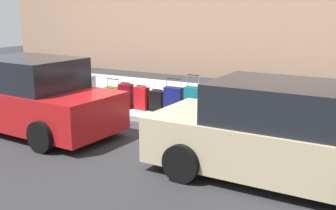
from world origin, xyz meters
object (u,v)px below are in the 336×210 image
Objects in this scene: suitcase_teal_5 at (193,102)px; fire_hydrant at (93,87)px; suitcase_navy_6 at (174,101)px; parked_car_beige_0 at (283,135)px; suitcase_olive_10 at (113,96)px; parked_car_red_1 at (32,98)px; suitcase_olive_3 at (230,106)px; suitcase_red_1 at (274,116)px; suitcase_silver_4 at (211,106)px; bollard_post at (72,87)px; suitcase_black_7 at (157,101)px; suitcase_maroon_9 at (126,96)px; suitcase_red_8 at (142,98)px; suitcase_black_0 at (295,119)px; suitcase_maroon_2 at (252,111)px.

suitcase_teal_5 is 1.25× the size of fire_hydrant.
parked_car_beige_0 reaches higher than suitcase_navy_6.
suitcase_teal_5 reaches higher than suitcase_olive_10.
suitcase_olive_3 is at bearing -147.41° from parked_car_red_1.
suitcase_silver_4 reaches higher than suitcase_red_1.
parked_car_red_1 is at bearing 32.59° from suitcase_olive_3.
suitcase_olive_10 is at bearing -173.43° from bollard_post.
suitcase_black_7 is 0.72× the size of bollard_post.
suitcase_maroon_9 is 0.94× the size of suitcase_olive_10.
suitcase_navy_6 reaches higher than bollard_post.
fire_hydrant is at bearing -0.55° from suitcase_navy_6.
parked_car_red_1 is at bearing 69.29° from suitcase_maroon_9.
suitcase_olive_3 reaches higher than suitcase_red_1.
suitcase_olive_10 is at bearing 1.26° from suitcase_black_7.
suitcase_red_8 is (2.50, -0.03, -0.08)m from suitcase_olive_3.
bollard_post is at bearing -19.46° from parked_car_beige_0.
suitcase_red_8 is 0.15× the size of parked_car_beige_0.
parked_car_red_1 reaches higher than suitcase_red_8.
bollard_post is 0.19× the size of parked_car_beige_0.
suitcase_navy_6 is at bearing 0.02° from suitcase_silver_4.
suitcase_black_0 is 0.74× the size of bollard_post.
suitcase_black_0 is 3.54m from suitcase_black_7.
fire_hydrant is at bearing 0.21° from suitcase_red_1.
suitcase_navy_6 is 3.27m from bollard_post.
parked_car_red_1 is (-0.29, 2.49, 0.20)m from fire_hydrant.
parked_car_red_1 is (0.43, 2.50, 0.39)m from suitcase_olive_10.
suitcase_navy_6 is at bearing 1.00° from suitcase_red_1.
suitcase_black_7 is (1.03, -0.02, -0.10)m from suitcase_teal_5.
suitcase_teal_5 is at bearing -177.21° from suitcase_maroon_9.
parked_car_beige_0 reaches higher than suitcase_black_0.
parked_car_red_1 reaches higher than suitcase_black_0.
suitcase_silver_4 is 1.01× the size of suitcase_maroon_9.
parked_car_beige_0 is at bearing 133.46° from suitcase_silver_4.
parked_car_beige_0 is (-0.34, 2.45, 0.34)m from suitcase_black_0.
suitcase_red_8 is at bearing -0.65° from suitcase_black_0.
fire_hydrant is at bearing -3.66° from suitcase_maroon_9.
suitcase_maroon_9 reaches higher than suitcase_black_7.
suitcase_silver_4 is 1.09× the size of suitcase_red_8.
suitcase_maroon_9 reaches higher than suitcase_red_1.
suitcase_red_1 is 0.90× the size of suitcase_red_8.
suitcase_olive_10 is 0.17× the size of parked_car_beige_0.
bollard_post is (0.64, 0.15, -0.03)m from fire_hydrant.
parked_car_red_1 reaches higher than suitcase_silver_4.
suitcase_black_7 is at bearing -2.30° from suitcase_silver_4.
fire_hydrant reaches higher than bollard_post.
bollard_post is at bearing 1.67° from suitcase_silver_4.
suitcase_maroon_2 is 0.92× the size of suitcase_navy_6.
suitcase_teal_5 is 1.39× the size of suitcase_olive_10.
suitcase_red_8 is at bearing 179.97° from suitcase_olive_10.
suitcase_navy_6 is at bearing -133.55° from parked_car_red_1.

